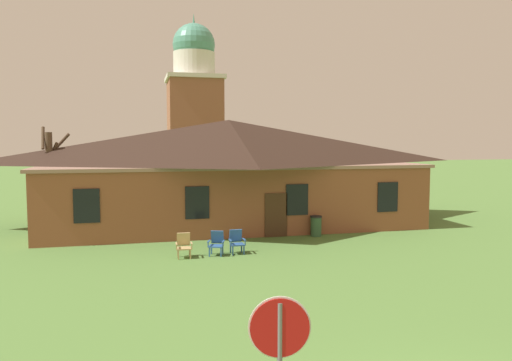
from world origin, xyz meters
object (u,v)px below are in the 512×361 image
Objects in this scene: lawn_chair_by_porch at (184,245)px; trash_bin at (316,226)px; lawn_chair_left_end at (237,241)px; stop_sign at (280,354)px; lawn_chair_near_door at (217,243)px.

lawn_chair_by_porch is 7.17m from trash_bin.
lawn_chair_by_porch is 0.98× the size of trash_bin.
trash_bin is at bearing 30.60° from lawn_chair_left_end.
stop_sign is 2.72× the size of lawn_chair_left_end.
stop_sign reaches higher than trash_bin.
stop_sign is at bearing -89.92° from lawn_chair_by_porch.
stop_sign is at bearing -112.25° from trash_bin.
trash_bin is (6.59, 2.83, -0.00)m from lawn_chair_by_porch.
lawn_chair_left_end is 0.98× the size of trash_bin.
lawn_chair_near_door is 0.84m from lawn_chair_left_end.
stop_sign reaches higher than lawn_chair_near_door.
trash_bin is (6.57, 16.06, -1.36)m from stop_sign.
lawn_chair_by_porch is at bearing 90.08° from stop_sign.
lawn_chair_left_end is (2.16, 0.21, 0.00)m from lawn_chair_by_porch.
lawn_chair_left_end is (0.83, 0.10, 0.00)m from lawn_chair_near_door.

